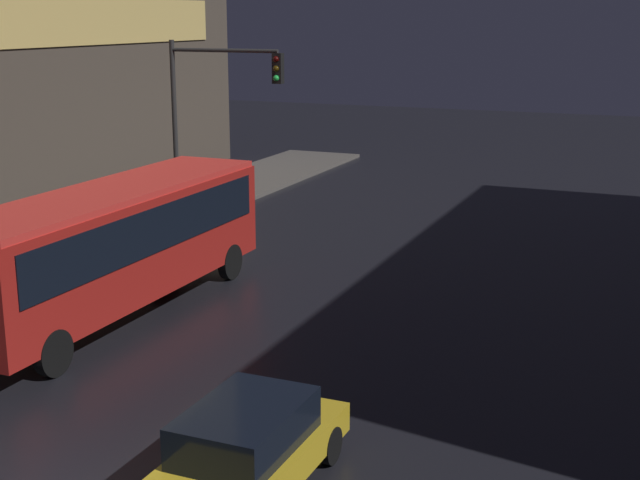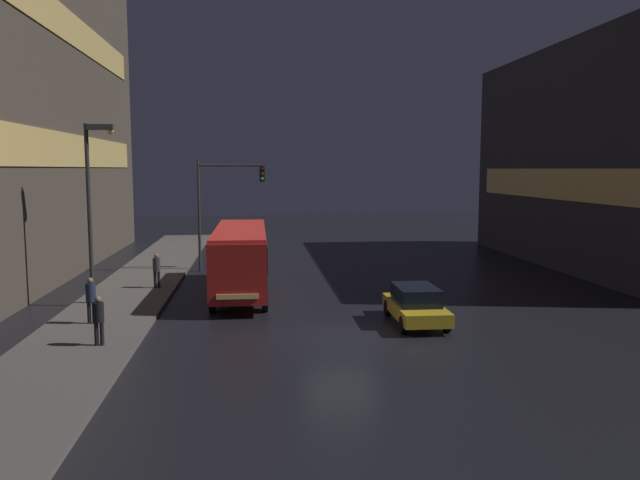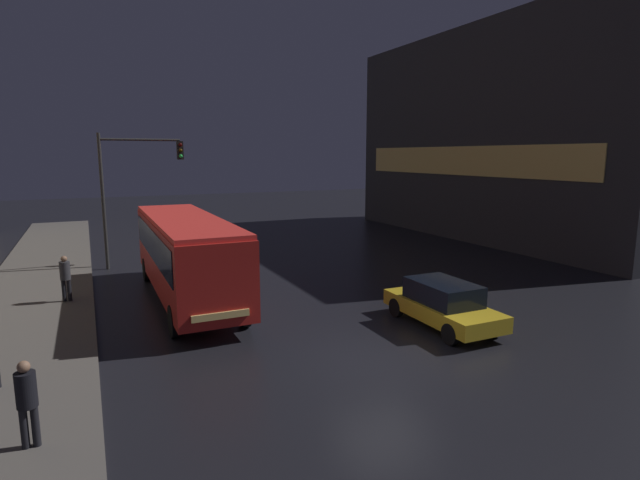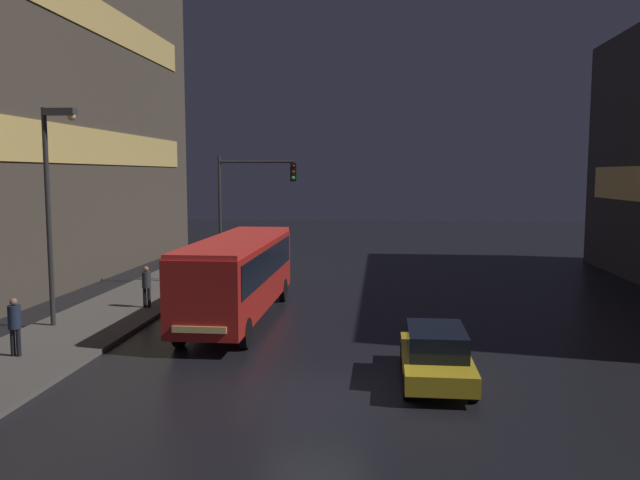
{
  "view_description": "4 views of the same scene",
  "coord_description": "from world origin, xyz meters",
  "px_view_note": "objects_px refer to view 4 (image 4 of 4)",
  "views": [
    {
      "loc": [
        9.03,
        -9.5,
        7.23
      ],
      "look_at": [
        0.73,
        10.23,
        1.81
      ],
      "focal_mm": 50.0,
      "sensor_mm": 36.0,
      "label": 1
    },
    {
      "loc": [
        -2.99,
        -21.72,
        5.99
      ],
      "look_at": [
        0.0,
        7.26,
        2.65
      ],
      "focal_mm": 35.0,
      "sensor_mm": 36.0,
      "label": 2
    },
    {
      "loc": [
        -6.97,
        -10.77,
        5.46
      ],
      "look_at": [
        1.66,
        7.64,
        1.98
      ],
      "focal_mm": 28.0,
      "sensor_mm": 36.0,
      "label": 3
    },
    {
      "loc": [
        1.65,
        -15.07,
        5.59
      ],
      "look_at": [
        -0.95,
        11.17,
        2.79
      ],
      "focal_mm": 35.0,
      "sensor_mm": 36.0,
      "label": 4
    }
  ],
  "objects_px": {
    "bus_near": "(239,270)",
    "traffic_light_main": "(246,198)",
    "car_taxi": "(436,354)",
    "pedestrian_mid": "(15,322)",
    "street_lamp_sidewalk": "(53,183)",
    "pedestrian_far": "(146,283)"
  },
  "relations": [
    {
      "from": "car_taxi",
      "to": "pedestrian_mid",
      "type": "relative_size",
      "value": 2.41
    },
    {
      "from": "traffic_light_main",
      "to": "street_lamp_sidewalk",
      "type": "height_order",
      "value": "street_lamp_sidewalk"
    },
    {
      "from": "car_taxi",
      "to": "pedestrian_mid",
      "type": "distance_m",
      "value": 12.41
    },
    {
      "from": "pedestrian_mid",
      "to": "pedestrian_far",
      "type": "height_order",
      "value": "pedestrian_mid"
    },
    {
      "from": "bus_near",
      "to": "car_taxi",
      "type": "xyz_separation_m",
      "value": [
        6.89,
        -6.42,
        -1.21
      ]
    },
    {
      "from": "bus_near",
      "to": "pedestrian_mid",
      "type": "bearing_deg",
      "value": 46.59
    },
    {
      "from": "bus_near",
      "to": "traffic_light_main",
      "type": "height_order",
      "value": "traffic_light_main"
    },
    {
      "from": "bus_near",
      "to": "traffic_light_main",
      "type": "xyz_separation_m",
      "value": [
        -1.21,
        6.97,
        2.46
      ]
    },
    {
      "from": "pedestrian_far",
      "to": "street_lamp_sidewalk",
      "type": "distance_m",
      "value": 5.62
    },
    {
      "from": "traffic_light_main",
      "to": "pedestrian_far",
      "type": "bearing_deg",
      "value": -117.16
    },
    {
      "from": "car_taxi",
      "to": "pedestrian_far",
      "type": "xyz_separation_m",
      "value": [
        -11.03,
        7.68,
        0.4
      ]
    },
    {
      "from": "bus_near",
      "to": "pedestrian_mid",
      "type": "height_order",
      "value": "bus_near"
    },
    {
      "from": "bus_near",
      "to": "car_taxi",
      "type": "distance_m",
      "value": 9.49
    },
    {
      "from": "car_taxi",
      "to": "pedestrian_mid",
      "type": "bearing_deg",
      "value": -2.66
    },
    {
      "from": "car_taxi",
      "to": "bus_near",
      "type": "bearing_deg",
      "value": -42.64
    },
    {
      "from": "car_taxi",
      "to": "street_lamp_sidewalk",
      "type": "distance_m",
      "value": 14.5
    },
    {
      "from": "pedestrian_mid",
      "to": "pedestrian_far",
      "type": "relative_size",
      "value": 1.04
    },
    {
      "from": "bus_near",
      "to": "pedestrian_far",
      "type": "relative_size",
      "value": 6.14
    },
    {
      "from": "bus_near",
      "to": "pedestrian_far",
      "type": "distance_m",
      "value": 4.4
    },
    {
      "from": "car_taxi",
      "to": "traffic_light_main",
      "type": "xyz_separation_m",
      "value": [
        -8.1,
        13.39,
        3.67
      ]
    },
    {
      "from": "bus_near",
      "to": "traffic_light_main",
      "type": "relative_size",
      "value": 1.61
    },
    {
      "from": "traffic_light_main",
      "to": "street_lamp_sidewalk",
      "type": "distance_m",
      "value": 10.27
    }
  ]
}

